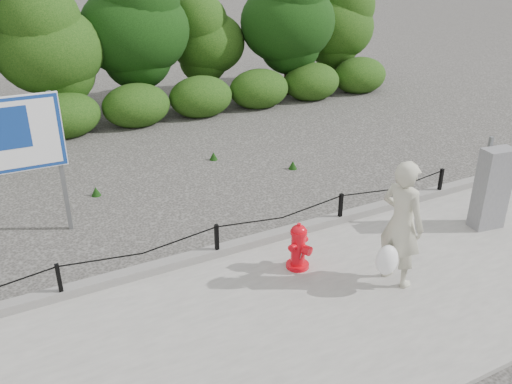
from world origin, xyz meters
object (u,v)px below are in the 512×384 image
object	(u,v)px
fire_hydrant	(299,247)
advertising_sign	(13,142)
pedestrian	(401,226)
utility_cabinet	(492,189)

from	to	relation	value
fire_hydrant	advertising_sign	world-z (taller)	advertising_sign
pedestrian	utility_cabinet	distance (m)	2.74
fire_hydrant	advertising_sign	xyz separation A→B (m)	(-3.65, 3.18, 1.37)
utility_cabinet	advertising_sign	xyz separation A→B (m)	(-7.43, 3.63, 0.99)
fire_hydrant	pedestrian	distance (m)	1.62
pedestrian	utility_cabinet	bearing A→B (deg)	-88.24
pedestrian	advertising_sign	distance (m)	6.40
fire_hydrant	pedestrian	world-z (taller)	pedestrian
pedestrian	utility_cabinet	size ratio (longest dim) A/B	1.19
fire_hydrant	pedestrian	bearing A→B (deg)	-66.18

